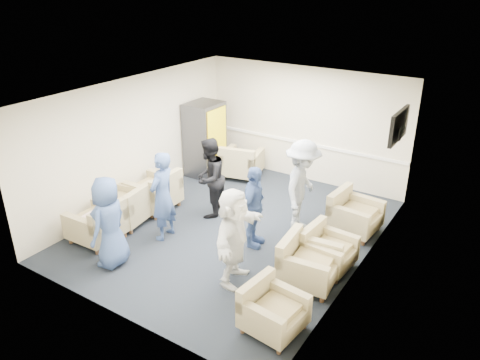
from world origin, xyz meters
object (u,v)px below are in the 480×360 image
Objects in this scene: armchair_right_midnear at (306,264)px; armchair_left_mid at (128,207)px; person_front_left at (109,222)px; person_mid_left at (163,196)px; armchair_right_far at (352,215)px; armchair_corner at (241,164)px; vending_machine at (205,139)px; armchair_right_near at (271,311)px; armchair_left_near at (98,225)px; person_back_left at (209,178)px; armchair_left_far at (156,193)px; person_back_right at (302,187)px; person_front_right at (234,237)px; armchair_right_midfar at (326,251)px; person_mid_right at (254,207)px.

armchair_left_mid is at bearing 86.22° from armchair_right_midnear.
person_front_left is (-3.02, -1.29, 0.46)m from armchair_right_midnear.
armchair_right_far is at bearing 120.56° from person_mid_left.
armchair_left_mid is 3.18m from armchair_corner.
armchair_right_near is at bearing -44.30° from vending_machine.
armchair_corner is 0.63× the size of person_mid_left.
armchair_left_near is 0.81× the size of armchair_corner.
person_back_left is (1.12, 1.96, 0.48)m from armchair_left_near.
armchair_right_far is 4.51m from person_front_left.
armchair_left_far is (0.05, 0.74, 0.02)m from armchair_left_mid.
armchair_left_near is 0.48× the size of person_back_right.
person_back_right reaches higher than vending_machine.
person_back_right reaches higher than person_front_right.
armchair_left_near reaches higher than armchair_right_midfar.
person_front_right is at bearing 107.82° from armchair_corner.
armchair_right_midnear is at bearing -175.97° from armchair_right_far.
vending_machine is (-0.23, 3.63, 0.56)m from armchair_left_near.
armchair_right_midnear is 0.58× the size of person_front_left.
armchair_right_far is at bearing -53.06° from person_mid_right.
person_mid_left is (0.97, -0.03, 0.51)m from armchair_left_mid.
person_mid_right reaches higher than armchair_right_midfar.
armchair_left_near is 4.15m from armchair_right_midfar.
person_front_left is (0.99, -4.01, -0.10)m from vending_machine.
armchair_left_mid is 3.82m from armchair_right_midnear.
armchair_right_midnear is 0.51× the size of vending_machine.
person_mid_right reaches higher than armchair_right_far.
armchair_left_mid reaches higher than armchair_right_midfar.
armchair_right_midfar is 0.51× the size of person_front_right.
armchair_corner is 0.67× the size of person_front_left.
armchair_right_near is at bearing 79.52° from person_front_left.
armchair_right_midfar is 1.40m from armchair_right_far.
armchair_right_midfar is at bearing 109.66° from armchair_left_near.
person_front_left is at bearing -76.08° from vending_machine.
armchair_left_near is 0.53× the size of person_back_left.
person_front_left reaches higher than armchair_right_midnear.
armchair_right_midfar is (0.09, 0.59, -0.03)m from armchair_right_midnear.
armchair_right_far is at bearing -70.43° from person_back_right.
armchair_left_far reaches higher than armchair_right_near.
armchair_left_near is at bearing 118.49° from person_back_right.
armchair_right_midnear is at bearing -122.68° from person_mid_right.
person_back_right is (1.84, 0.44, 0.09)m from person_back_left.
person_back_left is (-2.70, -0.94, 0.48)m from armchair_right_far.
armchair_left_mid is 3.44m from person_back_right.
person_back_right reaches higher than armchair_right_far.
armchair_corner is 3.19m from person_mid_left.
armchair_left_near is 1.04× the size of armchair_right_near.
person_back_left is (1.11, 0.41, 0.46)m from armchair_left_far.
armchair_right_near is 3.12m from person_front_left.
person_back_right is at bearing 23.60° from armchair_right_midnear.
person_front_right reaches higher than armchair_corner.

